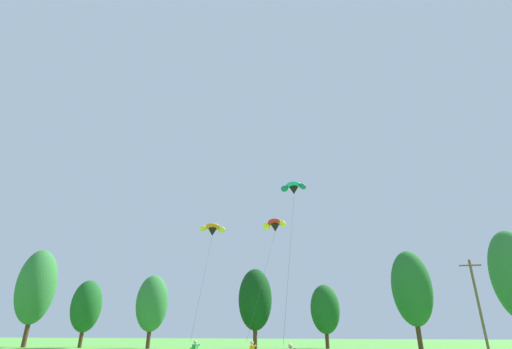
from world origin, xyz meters
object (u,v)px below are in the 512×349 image
at_px(utility_pole, 478,303).
at_px(parafoil_kite_mid_red_yellow, 275,225).
at_px(parafoil_kite_far_teal, 294,188).
at_px(parafoil_kite_high_orange, 213,229).

height_order(utility_pole, parafoil_kite_mid_red_yellow, parafoil_kite_mid_red_yellow).
distance_m(utility_pole, parafoil_kite_mid_red_yellow, 23.14).
distance_m(parafoil_kite_mid_red_yellow, parafoil_kite_far_teal, 4.27).
bearing_deg(parafoil_kite_high_orange, parafoil_kite_mid_red_yellow, -47.75).
relative_size(parafoil_kite_mid_red_yellow, parafoil_kite_far_teal, 0.71).
bearing_deg(parafoil_kite_high_orange, parafoil_kite_far_teal, -42.16).
xyz_separation_m(parafoil_kite_mid_red_yellow, parafoil_kite_far_teal, (1.96, 0.18, 3.79)).
distance_m(parafoil_kite_high_orange, parafoil_kite_far_teal, 16.15).
height_order(parafoil_kite_mid_red_yellow, parafoil_kite_far_teal, parafoil_kite_far_teal).
relative_size(utility_pole, parafoil_kite_mid_red_yellow, 0.85).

